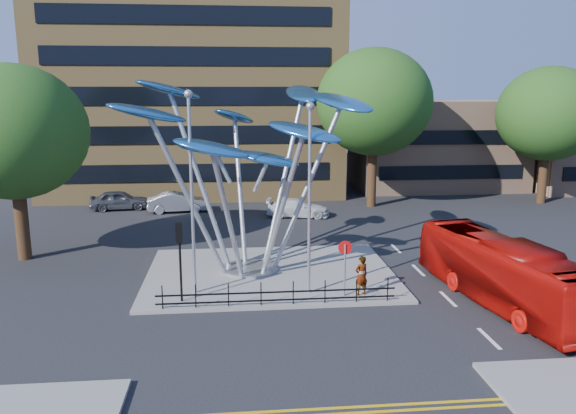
{
  "coord_description": "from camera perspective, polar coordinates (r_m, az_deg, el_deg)",
  "views": [
    {
      "loc": [
        -2.7,
        -20.32,
        8.9
      ],
      "look_at": [
        -0.32,
        4.0,
        3.82
      ],
      "focal_mm": 35.0,
      "sensor_mm": 36.0,
      "label": 1
    }
  ],
  "objects": [
    {
      "name": "brick_tower",
      "position": [
        52.78,
        -9.62,
        18.22
      ],
      "size": [
        25.0,
        15.0,
        30.0
      ],
      "primitive_type": "cube",
      "color": "olive",
      "rests_on": "ground"
    },
    {
      "name": "tree_right",
      "position": [
        43.66,
        8.75,
        10.47
      ],
      "size": [
        8.8,
        8.8,
        12.11
      ],
      "color": "black",
      "rests_on": "ground"
    },
    {
      "name": "pedestrian",
      "position": [
        24.75,
        7.46,
        -6.92
      ],
      "size": [
        0.75,
        0.62,
        1.76
      ],
      "primitive_type": "imported",
      "rotation": [
        0.0,
        0.0,
        3.51
      ],
      "color": "gray",
      "rests_on": "traffic_island"
    },
    {
      "name": "red_bus",
      "position": [
        25.42,
        20.99,
        -6.21
      ],
      "size": [
        4.01,
        10.38,
        2.82
      ],
      "primitive_type": "imported",
      "rotation": [
        0.0,
        0.0,
        0.17
      ],
      "color": "#A30C07",
      "rests_on": "ground"
    },
    {
      "name": "traffic_light_island",
      "position": [
        23.78,
        -10.95,
        -3.81
      ],
      "size": [
        0.28,
        0.18,
        3.42
      ],
      "color": "black",
      "rests_on": "traffic_island"
    },
    {
      "name": "no_entry_sign_island",
      "position": [
        24.37,
        5.81,
        -5.23
      ],
      "size": [
        0.6,
        0.1,
        2.45
      ],
      "color": "#9EA0A5",
      "rests_on": "traffic_island"
    },
    {
      "name": "double_yellow_near",
      "position": [
        17.08,
        4.62,
        -19.71
      ],
      "size": [
        40.0,
        0.12,
        0.01
      ],
      "primitive_type": "cube",
      "color": "gold",
      "rests_on": "ground"
    },
    {
      "name": "pedestrian_railing_front",
      "position": [
        23.61,
        -1.11,
        -8.97
      ],
      "size": [
        10.0,
        0.06,
        1.0
      ],
      "color": "black",
      "rests_on": "traffic_island"
    },
    {
      "name": "leaf_sculpture",
      "position": [
        27.09,
        -4.27,
        7.41
      ],
      "size": [
        12.72,
        9.54,
        9.51
      ],
      "color": "#9EA0A5",
      "rests_on": "traffic_island"
    },
    {
      "name": "double_yellow_far",
      "position": [
        16.83,
        4.81,
        -20.23
      ],
      "size": [
        40.0,
        0.12,
        0.01
      ],
      "primitive_type": "cube",
      "color": "gold",
      "rests_on": "ground"
    },
    {
      "name": "ground",
      "position": [
        22.35,
        1.86,
        -11.74
      ],
      "size": [
        120.0,
        120.0,
        0.0
      ],
      "primitive_type": "plane",
      "color": "black",
      "rests_on": "ground"
    },
    {
      "name": "parked_car_left",
      "position": [
        44.57,
        -16.75,
        0.69
      ],
      "size": [
        4.54,
        2.24,
        1.49
      ],
      "primitive_type": "imported",
      "rotation": [
        0.0,
        0.0,
        1.68
      ],
      "color": "#46484E",
      "rests_on": "ground"
    },
    {
      "name": "traffic_island",
      "position": [
        27.82,
        -1.8,
        -6.77
      ],
      "size": [
        12.0,
        9.0,
        0.15
      ],
      "primitive_type": "cube",
      "color": "slate",
      "rests_on": "ground"
    },
    {
      "name": "street_lamp_right",
      "position": [
        23.85,
        2.2,
        2.54
      ],
      "size": [
        0.36,
        0.36,
        8.3
      ],
      "color": "#9EA0A5",
      "rests_on": "traffic_island"
    },
    {
      "name": "parked_car_mid",
      "position": [
        42.66,
        -11.14,
        0.48
      ],
      "size": [
        4.62,
        2.04,
        1.47
      ],
      "primitive_type": "imported",
      "rotation": [
        0.0,
        0.0,
        1.68
      ],
      "color": "#A0A2A7",
      "rests_on": "ground"
    },
    {
      "name": "parked_car_right",
      "position": [
        40.23,
        1.03,
        -0.09
      ],
      "size": [
        4.73,
        2.49,
        1.31
      ],
      "primitive_type": "imported",
      "rotation": [
        0.0,
        0.0,
        1.42
      ],
      "color": "silver",
      "rests_on": "ground"
    },
    {
      "name": "tree_far",
      "position": [
        49.04,
        24.96,
        8.56
      ],
      "size": [
        8.0,
        8.0,
        10.81
      ],
      "color": "black",
      "rests_on": "ground"
    },
    {
      "name": "street_lamp_left",
      "position": [
        24.15,
        -9.81,
        3.12
      ],
      "size": [
        0.36,
        0.36,
        8.8
      ],
      "color": "#9EA0A5",
      "rests_on": "traffic_island"
    },
    {
      "name": "tree_left",
      "position": [
        32.43,
        -26.16,
        6.82
      ],
      "size": [
        7.6,
        7.6,
        10.32
      ],
      "color": "black",
      "rests_on": "ground"
    },
    {
      "name": "low_building_near",
      "position": [
        53.91,
        14.82,
        6.14
      ],
      "size": [
        15.0,
        8.0,
        8.0
      ],
      "primitive_type": "cube",
      "color": "tan",
      "rests_on": "ground"
    }
  ]
}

